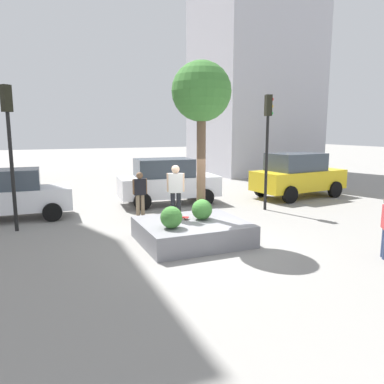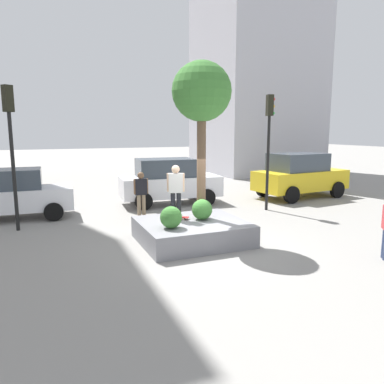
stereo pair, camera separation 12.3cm
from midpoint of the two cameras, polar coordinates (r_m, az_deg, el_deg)
name	(u,v)px [view 2 (the right image)]	position (r m, az deg, el deg)	size (l,w,h in m)	color
ground_plane	(201,243)	(11.33, 1.76, -7.81)	(120.00, 120.00, 0.00)	gray
planter_ledge	(192,231)	(11.35, 0.31, -6.09)	(3.11, 2.73, 0.64)	gray
plaza_tree	(202,94)	(11.54, 1.80, 14.75)	(1.81, 1.81, 4.78)	brown
boxwood_shrub	(171,217)	(10.44, -2.91, -3.90)	(0.62, 0.62, 0.62)	#3D7A33
hedge_clump	(202,209)	(11.42, 1.86, -2.70)	(0.64, 0.64, 0.64)	#3D7A33
skateboard	(176,217)	(11.54, -2.17, -3.90)	(0.79, 0.60, 0.07)	#A51E1E
skateboarder	(176,187)	(11.36, -2.20, 0.73)	(0.52, 0.32, 1.61)	black
police_car	(14,194)	(15.59, -25.52, -0.26)	(4.18, 2.04, 1.92)	white
sedan_parked	(169,181)	(16.98, -3.36, 1.68)	(4.61, 2.36, 2.09)	white
taxi_cab	(300,175)	(19.40, 16.40, 2.50)	(4.99, 2.68, 2.23)	gold
traffic_light_corner	(269,133)	(15.85, 11.97, 8.87)	(0.36, 0.32, 4.79)	black
traffic_light_median	(10,134)	(13.58, -25.89, 8.07)	(0.37, 0.37, 4.80)	black
bystander_watching	(141,190)	(14.87, -7.60, 0.25)	(0.59, 0.27, 1.73)	#847056
brick_midrise	(256,52)	(31.65, 9.98, 20.46)	(8.16, 8.15, 18.89)	#B2B2BC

